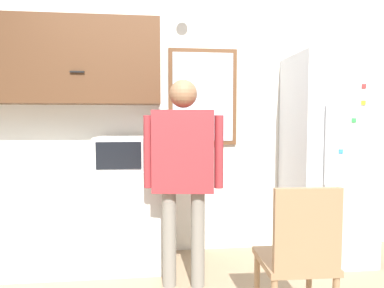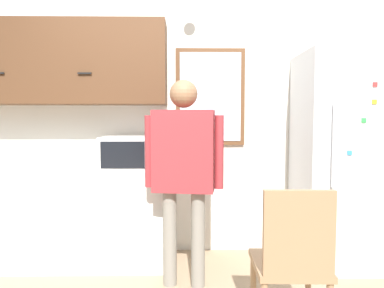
# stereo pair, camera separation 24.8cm
# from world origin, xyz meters

# --- Properties ---
(back_wall) EXTENTS (6.00, 0.06, 2.70)m
(back_wall) POSITION_xyz_m (0.00, 1.76, 1.35)
(back_wall) COLOR silver
(back_wall) RESTS_ON ground_plane
(counter) EXTENTS (2.18, 0.57, 0.88)m
(counter) POSITION_xyz_m (-1.11, 1.45, 0.44)
(counter) COLOR silver
(counter) RESTS_ON ground_plane
(upper_cabinets) EXTENTS (2.18, 0.36, 0.76)m
(upper_cabinets) POSITION_xyz_m (-1.11, 1.56, 1.85)
(upper_cabinets) COLOR #51331E
(microwave) EXTENTS (0.53, 0.42, 0.29)m
(microwave) POSITION_xyz_m (-0.33, 1.42, 1.03)
(microwave) COLOR white
(microwave) RESTS_ON counter
(person) EXTENTS (0.62, 0.29, 1.63)m
(person) POSITION_xyz_m (0.14, 0.98, 1.00)
(person) COLOR gray
(person) RESTS_ON ground_plane
(refrigerator) EXTENTS (0.70, 0.68, 1.92)m
(refrigerator) POSITION_xyz_m (1.54, 1.40, 0.96)
(refrigerator) COLOR silver
(refrigerator) RESTS_ON ground_plane
(chair) EXTENTS (0.45, 0.45, 0.93)m
(chair) POSITION_xyz_m (0.80, 0.30, 0.51)
(chair) COLOR #997551
(chair) RESTS_ON ground_plane
(window) EXTENTS (0.68, 0.05, 0.94)m
(window) POSITION_xyz_m (0.40, 1.72, 1.55)
(window) COLOR brown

